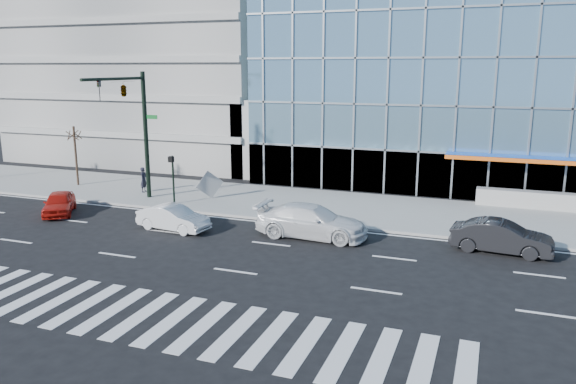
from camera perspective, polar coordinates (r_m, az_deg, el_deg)
name	(u,v)px	position (r m, az deg, el deg)	size (l,w,h in m)	color
ground	(271,244)	(27.44, -1.74, -5.30)	(160.00, 160.00, 0.00)	black
sidewalk	(320,205)	(34.68, 3.25, -1.36)	(120.00, 8.00, 0.15)	gray
theatre_building	(556,79)	(50.35, 25.55, 10.35)	(42.00, 26.00, 15.00)	#77A9C7
parking_garage	(182,51)	(58.42, -10.67, 13.94)	(24.00, 24.00, 20.00)	gray
ramp_block	(286,136)	(45.39, -0.21, 5.74)	(6.00, 8.00, 6.00)	gray
traffic_signal	(130,105)	(35.60, -15.72, 8.49)	(1.14, 5.74, 8.00)	black
ped_signal_post	(172,172)	(35.00, -11.66, 1.99)	(0.30, 0.33, 3.00)	black
street_tree_near	(74,134)	(42.45, -20.91, 5.49)	(1.10, 1.10, 4.23)	#332319
white_suv	(312,221)	(28.34, 2.40, -2.98)	(2.31, 5.68, 1.65)	white
white_sedan	(173,218)	(30.16, -11.58, -2.59)	(1.39, 3.99, 1.32)	silver
dark_sedan	(501,237)	(27.81, 20.87, -4.30)	(1.58, 4.53, 1.49)	black
red_sedan	(59,203)	(35.40, -22.23, -1.04)	(1.55, 3.85, 1.31)	#B5160D
pedestrian	(144,180)	(39.05, -14.44, 1.22)	(0.61, 0.40, 1.69)	black
tilted_panel	(210,185)	(36.26, -7.96, 0.76)	(1.30, 0.06, 1.30)	#A0A0A0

